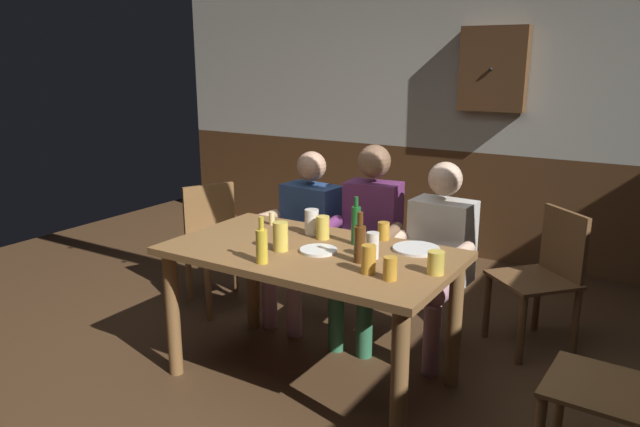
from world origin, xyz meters
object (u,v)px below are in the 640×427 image
Objects in this scene: dining_table at (311,270)px; pint_glass_1 at (390,268)px; person_0 at (305,229)px; bottle_0 at (262,245)px; plate_1 at (318,250)px; chair_empty_near_left at (217,241)px; bottle_2 at (356,224)px; pint_glass_0 at (312,222)px; pint_glass_2 at (281,236)px; pint_glass_6 at (323,228)px; table_candle at (272,218)px; pint_glass_4 at (369,259)px; pint_glass_5 at (436,263)px; chair_empty_far_end at (545,274)px; pint_glass_3 at (373,245)px; wall_dart_cabinet at (493,69)px; bottle_1 at (360,242)px; plate_0 at (416,249)px; pint_glass_7 at (384,231)px; person_1 at (368,236)px; chair_empty_near_right at (624,388)px; person_2 at (437,251)px.

dining_table is 0.61m from pint_glass_1.
person_0 is 1.08m from bottle_0.
chair_empty_near_left is at bearing 154.86° from plate_1.
bottle_2 is 0.31m from pint_glass_0.
pint_glass_1 reaches higher than chair_empty_near_left.
pint_glass_6 is at bearing 74.99° from pint_glass_2.
table_candle is 0.57× the size of pint_glass_4.
pint_glass_0 is 1.33× the size of pint_glass_5.
pint_glass_3 reaches higher than chair_empty_far_end.
bottle_1 is at bearing -87.20° from wall_dart_cabinet.
pint_glass_5 is (0.15, 0.19, 0.00)m from pint_glass_1.
plate_0 is (0.49, 0.29, 0.13)m from dining_table.
pint_glass_7 is at bearing 63.27° from bottle_0.
bottle_1 is 1.91× the size of pint_glass_3.
plate_0 and plate_1 have the same top height.
pint_glass_1 is 2.88m from wall_dart_cabinet.
pint_glass_0 is at bearing 158.11° from pint_glass_6.
dining_table is at bearing -94.39° from wall_dart_cabinet.
pint_glass_2 is at bearing -143.05° from dining_table.
person_1 reaches higher than pint_glass_3.
bottle_0 reaches higher than dining_table.
chair_empty_near_left reaches higher than dining_table.
pint_glass_4 is 1.38× the size of pint_glass_7.
person_1 is at bearing 82.87° from pint_glass_6.
plate_0 is at bearing 163.66° from person_0.
plate_0 is (0.97, -0.00, -0.03)m from table_candle.
bottle_0 is (-0.09, -0.31, 0.21)m from dining_table.
chair_empty_near_right is 7.90× the size of pint_glass_1.
bottle_2 is (-1.42, 0.29, 0.42)m from chair_empty_near_right.
person_2 is (0.95, 0.00, 0.01)m from person_0.
plate_0 is at bearing 95.99° from person_2.
pint_glass_5 is (0.24, -0.67, 0.18)m from person_2.
wall_dart_cabinet is at bearing 93.52° from pint_glass_3.
bottle_0 is 0.56m from pint_glass_0.
pint_glass_1 is at bearing -32.66° from pint_glass_6.
pint_glass_5 is at bearing 30.25° from pint_glass_4.
pint_glass_6 reaches higher than pint_glass_1.
person_2 is at bearing 58.62° from chair_empty_near_right.
person_2 is at bearing 52.26° from pint_glass_2.
pint_glass_1 is at bearing -11.09° from pint_glass_4.
pint_glass_5 is at bearing 50.83° from pint_glass_1.
chair_empty_near_left and chair_empty_far_end have the same top height.
dining_table is 0.35m from bottle_2.
chair_empty_near_right is at bearing 6.32° from pint_glass_1.
pint_glass_3 is (-0.21, 0.24, 0.01)m from pint_glass_1.
bottle_0 reaches higher than pint_glass_0.
bottle_0 is at bearing -94.83° from pint_glass_6.
pint_glass_3 is at bearing 172.46° from pint_glass_5.
bottle_0 is (0.38, -0.61, 0.06)m from table_candle.
pint_glass_2 is 0.57m from pint_glass_4.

